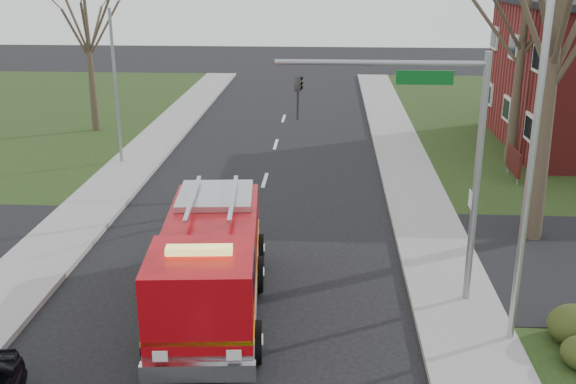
{
  "coord_description": "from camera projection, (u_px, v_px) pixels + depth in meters",
  "views": [
    {
      "loc": [
        2.64,
        -15.24,
        8.84
      ],
      "look_at": [
        1.43,
        4.71,
        2.0
      ],
      "focal_mm": 42.0,
      "sensor_mm": 36.0,
      "label": 1
    }
  ],
  "objects": [
    {
      "name": "bare_tree_far",
      "position": [
        525.0,
        20.0,
        28.84
      ],
      "size": [
        5.25,
        5.25,
        10.5
      ],
      "color": "#382B21",
      "rests_on": "ground"
    },
    {
      "name": "sidewalk_right",
      "position": [
        465.0,
        328.0,
        17.03
      ],
      "size": [
        2.4,
        80.0,
        0.15
      ],
      "primitive_type": "cube",
      "color": "gray",
      "rests_on": "ground"
    },
    {
      "name": "ground",
      "position": [
        222.0,
        323.0,
        17.41
      ],
      "size": [
        120.0,
        120.0,
        0.0
      ],
      "primitive_type": "plane",
      "color": "black",
      "rests_on": "ground"
    },
    {
      "name": "streetlight_pole",
      "position": [
        528.0,
        164.0,
        15.05
      ],
      "size": [
        1.48,
        0.16,
        8.4
      ],
      "color": "#B7BABF",
      "rests_on": "ground"
    },
    {
      "name": "utility_pole_far",
      "position": [
        116.0,
        89.0,
        29.88
      ],
      "size": [
        0.14,
        0.14,
        7.0
      ],
      "primitive_type": "cylinder",
      "color": "gray",
      "rests_on": "ground"
    },
    {
      "name": "fire_engine",
      "position": [
        210.0,
        268.0,
        17.5
      ],
      "size": [
        3.25,
        7.37,
        2.89
      ],
      "rotation": [
        0.0,
        0.0,
        0.09
      ],
      "color": "#AF080E",
      "rests_on": "ground"
    },
    {
      "name": "traffic_signal_mast",
      "position": [
        429.0,
        135.0,
        17.0
      ],
      "size": [
        5.29,
        0.18,
        6.8
      ],
      "color": "gray",
      "rests_on": "ground"
    },
    {
      "name": "bare_tree_near",
      "position": [
        559.0,
        12.0,
        20.13
      ],
      "size": [
        6.0,
        6.0,
        12.0
      ],
      "color": "#382B21",
      "rests_on": "ground"
    },
    {
      "name": "bare_tree_left",
      "position": [
        87.0,
        28.0,
        35.06
      ],
      "size": [
        4.5,
        4.5,
        9.0
      ],
      "color": "#382B21",
      "rests_on": "ground"
    },
    {
      "name": "health_center_sign",
      "position": [
        514.0,
        162.0,
        28.32
      ],
      "size": [
        0.12,
        2.0,
        1.4
      ],
      "color": "#41110F",
      "rests_on": "ground"
    }
  ]
}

